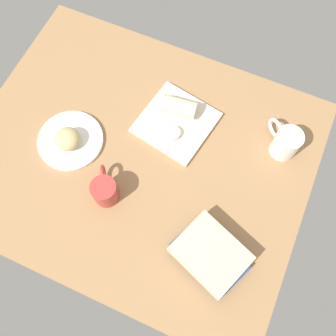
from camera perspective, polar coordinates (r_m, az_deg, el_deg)
The scene contains 9 objects.
dining_table at distance 124.83cm, azimuth -4.52°, elevation 1.49°, with size 110.00×90.00×4.00cm, color #9E754C.
round_plate at distance 128.15cm, azimuth -14.52°, elevation 4.05°, with size 21.48×21.48×1.40cm, color white.
scone_pastry at distance 124.71cm, azimuth -14.99°, elevation 4.26°, with size 8.30×8.15×5.50cm, color tan.
square_plate at distance 126.94cm, azimuth 1.23°, elevation 6.88°, with size 22.75×22.75×1.60cm, color silver.
sauce_cup at distance 122.97cm, azimuth 0.69°, elevation 5.25°, with size 5.04×5.04×2.03cm.
breakfast_wrap at distance 125.71cm, azimuth 1.71°, elevation 9.26°, with size 5.71×5.71×11.33cm, color beige.
book_stack at distance 111.27cm, azimuth 6.39°, elevation -12.94°, with size 24.14×21.59×6.59cm.
coffee_mug at distance 124.40cm, azimuth 17.33°, elevation 3.76°, with size 12.00×10.69×10.34cm.
second_mug at distance 115.45cm, azimuth -9.53°, elevation -3.31°, with size 9.06×11.50×8.71cm.
Camera 1 is at (28.18, -39.68, 116.95)cm, focal length 40.30 mm.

